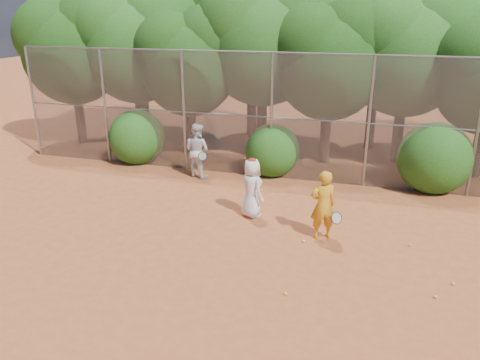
% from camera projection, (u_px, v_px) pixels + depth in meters
% --- Properties ---
extents(ground, '(80.00, 80.00, 0.00)m').
position_uv_depth(ground, '(252.00, 272.00, 9.84)').
color(ground, '#9C4823').
rests_on(ground, ground).
extents(fence_back, '(20.05, 0.09, 4.03)m').
position_uv_depth(fence_back, '(299.00, 117.00, 14.58)').
color(fence_back, gray).
rests_on(fence_back, ground).
extents(tree_0, '(4.38, 3.81, 6.00)m').
position_uv_depth(tree_0, '(73.00, 45.00, 18.27)').
color(tree_0, black).
rests_on(tree_0, ground).
extents(tree_1, '(4.64, 4.03, 6.35)m').
position_uv_depth(tree_1, '(137.00, 39.00, 17.97)').
color(tree_1, black).
rests_on(tree_1, ground).
extents(tree_2, '(3.99, 3.47, 5.47)m').
position_uv_depth(tree_2, '(190.00, 58.00, 16.87)').
color(tree_2, black).
rests_on(tree_2, ground).
extents(tree_3, '(4.89, 4.26, 6.70)m').
position_uv_depth(tree_3, '(265.00, 34.00, 16.83)').
color(tree_3, black).
rests_on(tree_3, ground).
extents(tree_4, '(4.19, 3.64, 5.73)m').
position_uv_depth(tree_4, '(332.00, 56.00, 15.84)').
color(tree_4, black).
rests_on(tree_4, ground).
extents(tree_5, '(4.51, 3.92, 6.17)m').
position_uv_depth(tree_5, '(410.00, 47.00, 15.79)').
color(tree_5, black).
rests_on(tree_5, ground).
extents(tree_9, '(4.83, 4.20, 6.62)m').
position_uv_depth(tree_9, '(141.00, 32.00, 20.26)').
color(tree_9, black).
rests_on(tree_9, ground).
extents(tree_10, '(5.15, 4.48, 7.06)m').
position_uv_depth(tree_10, '(254.00, 25.00, 19.00)').
color(tree_10, black).
rests_on(tree_10, ground).
extents(tree_11, '(4.64, 4.03, 6.35)m').
position_uv_depth(tree_11, '(380.00, 40.00, 17.46)').
color(tree_11, black).
rests_on(tree_11, ground).
extents(bush_0, '(2.00, 2.00, 2.00)m').
position_uv_depth(bush_0, '(137.00, 135.00, 16.78)').
color(bush_0, '#1B4C13').
rests_on(bush_0, ground).
extents(bush_1, '(1.80, 1.80, 1.80)m').
position_uv_depth(bush_1, '(273.00, 148.00, 15.48)').
color(bush_1, '#1B4C13').
rests_on(bush_1, ground).
extents(bush_2, '(2.20, 2.20, 2.20)m').
position_uv_depth(bush_2, '(435.00, 155.00, 14.08)').
color(bush_2, '#1B4C13').
rests_on(bush_2, ground).
extents(player_yellow, '(0.88, 0.67, 1.71)m').
position_uv_depth(player_yellow, '(323.00, 205.00, 11.07)').
color(player_yellow, orange).
rests_on(player_yellow, ground).
extents(player_teen, '(0.92, 0.89, 1.62)m').
position_uv_depth(player_teen, '(252.00, 188.00, 12.28)').
color(player_teen, white).
rests_on(player_teen, ground).
extents(player_white, '(1.03, 0.91, 1.78)m').
position_uv_depth(player_white, '(197.00, 150.00, 15.29)').
color(player_white, silver).
rests_on(player_white, ground).
extents(ball_0, '(0.07, 0.07, 0.07)m').
position_uv_depth(ball_0, '(436.00, 297.00, 8.94)').
color(ball_0, '#B8D226').
rests_on(ball_0, ground).
extents(ball_1, '(0.07, 0.07, 0.07)m').
position_uv_depth(ball_1, '(410.00, 245.00, 10.92)').
color(ball_1, '#B8D226').
rests_on(ball_1, ground).
extents(ball_2, '(0.07, 0.07, 0.07)m').
position_uv_depth(ball_2, '(286.00, 294.00, 9.04)').
color(ball_2, '#B8D226').
rests_on(ball_2, ground).
extents(ball_3, '(0.07, 0.07, 0.07)m').
position_uv_depth(ball_3, '(453.00, 284.00, 9.36)').
color(ball_3, '#B8D226').
rests_on(ball_3, ground).
extents(ball_4, '(0.07, 0.07, 0.07)m').
position_uv_depth(ball_4, '(304.00, 241.00, 11.10)').
color(ball_4, '#B8D226').
rests_on(ball_4, ground).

